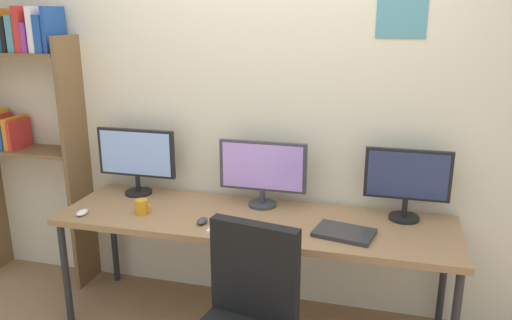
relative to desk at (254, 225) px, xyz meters
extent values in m
cube|color=beige|center=(0.00, 0.42, 0.61)|extent=(4.79, 0.10, 2.60)
cube|color=#936D47|center=(0.00, 0.00, 0.03)|extent=(2.39, 0.68, 0.04)
cylinder|color=#262628|center=(-1.14, -0.29, -0.34)|extent=(0.04, 0.04, 0.70)
cylinder|color=#262628|center=(-1.14, 0.29, -0.34)|extent=(0.04, 0.04, 0.70)
cylinder|color=#262628|center=(1.14, 0.29, -0.34)|extent=(0.04, 0.04, 0.70)
cube|color=brown|center=(-1.34, 0.23, 0.20)|extent=(0.03, 0.28, 1.79)
cube|color=brown|center=(-1.74, 0.23, 0.29)|extent=(0.76, 0.28, 0.02)
cube|color=brown|center=(-1.74, 0.23, 0.97)|extent=(0.76, 0.28, 0.02)
cube|color=red|center=(-1.94, 0.23, 0.42)|extent=(0.03, 0.22, 0.24)
cube|color=tan|center=(-1.91, 0.22, 0.40)|extent=(0.03, 0.22, 0.20)
cube|color=#1E4799|center=(-1.87, 0.23, 0.40)|extent=(0.03, 0.22, 0.20)
cube|color=orange|center=(-1.83, 0.24, 0.42)|extent=(0.04, 0.22, 0.23)
cube|color=red|center=(-1.79, 0.22, 0.41)|extent=(0.03, 0.22, 0.21)
cube|color=black|center=(-1.81, 0.23, 1.08)|extent=(0.04, 0.22, 0.19)
cube|color=#1E4799|center=(-1.77, 0.24, 1.08)|extent=(0.03, 0.22, 0.19)
cube|color=black|center=(-1.73, 0.23, 1.10)|extent=(0.03, 0.22, 0.23)
cube|color=teal|center=(-1.68, 0.23, 1.10)|extent=(0.05, 0.22, 0.24)
cube|color=red|center=(-1.62, 0.22, 1.13)|extent=(0.05, 0.22, 0.30)
cube|color=#8C338C|center=(-1.57, 0.22, 1.08)|extent=(0.03, 0.22, 0.19)
cube|color=white|center=(-1.52, 0.23, 1.13)|extent=(0.04, 0.22, 0.29)
cube|color=#1E4799|center=(-1.47, 0.23, 1.11)|extent=(0.05, 0.22, 0.24)
cube|color=#1E4799|center=(-1.42, 0.24, 1.13)|extent=(0.03, 0.22, 0.29)
cube|color=black|center=(0.17, -0.64, 0.06)|extent=(0.45, 0.15, 0.48)
cylinder|color=black|center=(-0.87, 0.21, 0.06)|extent=(0.18, 0.18, 0.02)
cylinder|color=black|center=(-0.87, 0.21, 0.12)|extent=(0.03, 0.03, 0.11)
cube|color=black|center=(-0.87, 0.21, 0.34)|extent=(0.55, 0.03, 0.32)
cube|color=#8CB2F2|center=(-0.87, 0.20, 0.34)|extent=(0.50, 0.01, 0.29)
cylinder|color=#38383D|center=(0.00, 0.21, 0.06)|extent=(0.18, 0.18, 0.02)
cylinder|color=#38383D|center=(0.00, 0.21, 0.11)|extent=(0.03, 0.03, 0.08)
cube|color=#38383D|center=(0.00, 0.21, 0.31)|extent=(0.56, 0.03, 0.32)
cube|color=#B28CE5|center=(0.00, 0.20, 0.31)|extent=(0.51, 0.01, 0.29)
cylinder|color=black|center=(0.87, 0.21, 0.06)|extent=(0.18, 0.18, 0.02)
cylinder|color=black|center=(0.87, 0.21, 0.12)|extent=(0.03, 0.03, 0.11)
cube|color=black|center=(0.87, 0.21, 0.33)|extent=(0.49, 0.03, 0.30)
cube|color=navy|center=(0.87, 0.20, 0.33)|extent=(0.45, 0.01, 0.27)
cube|color=silver|center=(0.00, -0.23, 0.06)|extent=(0.40, 0.13, 0.02)
ellipsoid|color=silver|center=(-1.03, -0.22, 0.06)|extent=(0.06, 0.10, 0.03)
ellipsoid|color=#38383D|center=(-0.27, -0.16, 0.06)|extent=(0.06, 0.10, 0.03)
cube|color=#2D2D2D|center=(0.55, -0.10, 0.06)|extent=(0.36, 0.28, 0.02)
cylinder|color=orange|center=(-0.69, -0.11, 0.09)|extent=(0.08, 0.08, 0.09)
torus|color=orange|center=(-0.65, -0.11, 0.09)|extent=(0.06, 0.01, 0.06)
camera|label=1|loc=(0.73, -2.71, 1.23)|focal=35.20mm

